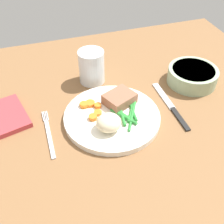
# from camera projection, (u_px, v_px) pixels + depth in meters

# --- Properties ---
(dining_table) EXTENTS (1.20, 0.90, 0.02)m
(dining_table) POSITION_uv_depth(u_px,v_px,m) (97.00, 119.00, 0.74)
(dining_table) COLOR brown
(dining_table) RESTS_ON ground
(dinner_plate) EXTENTS (0.25, 0.25, 0.02)m
(dinner_plate) POSITION_uv_depth(u_px,v_px,m) (112.00, 117.00, 0.72)
(dinner_plate) COLOR white
(dinner_plate) RESTS_ON dining_table
(meat_portion) EXTENTS (0.10, 0.09, 0.03)m
(meat_portion) POSITION_uv_depth(u_px,v_px,m) (120.00, 99.00, 0.74)
(meat_portion) COLOR #936047
(meat_portion) RESTS_ON dinner_plate
(mashed_potatoes) EXTENTS (0.06, 0.06, 0.04)m
(mashed_potatoes) POSITION_uv_depth(u_px,v_px,m) (109.00, 123.00, 0.66)
(mashed_potatoes) COLOR beige
(mashed_potatoes) RESTS_ON dinner_plate
(carrot_slices) EXTENTS (0.06, 0.08, 0.01)m
(carrot_slices) POSITION_uv_depth(u_px,v_px,m) (90.00, 108.00, 0.73)
(carrot_slices) COLOR orange
(carrot_slices) RESTS_ON dinner_plate
(green_beans) EXTENTS (0.08, 0.11, 0.01)m
(green_beans) POSITION_uv_depth(u_px,v_px,m) (127.00, 114.00, 0.71)
(green_beans) COLOR #2D8C38
(green_beans) RESTS_ON dinner_plate
(fork) EXTENTS (0.01, 0.17, 0.00)m
(fork) POSITION_uv_depth(u_px,v_px,m) (49.00, 134.00, 0.69)
(fork) COLOR silver
(fork) RESTS_ON dining_table
(knife) EXTENTS (0.02, 0.20, 0.01)m
(knife) POSITION_uv_depth(u_px,v_px,m) (171.00, 106.00, 0.76)
(knife) COLOR black
(knife) RESTS_ON dining_table
(water_glass) EXTENTS (0.08, 0.08, 0.10)m
(water_glass) POSITION_uv_depth(u_px,v_px,m) (92.00, 69.00, 0.82)
(water_glass) COLOR silver
(water_glass) RESTS_ON dining_table
(salad_bowl) EXTENTS (0.15, 0.15, 0.05)m
(salad_bowl) POSITION_uv_depth(u_px,v_px,m) (192.00, 75.00, 0.83)
(salad_bowl) COLOR #99B28C
(salad_bowl) RESTS_ON dining_table
(napkin) EXTENTS (0.16, 0.17, 0.01)m
(napkin) POSITION_uv_depth(u_px,v_px,m) (0.00, 118.00, 0.72)
(napkin) COLOR #B2383D
(napkin) RESTS_ON dining_table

